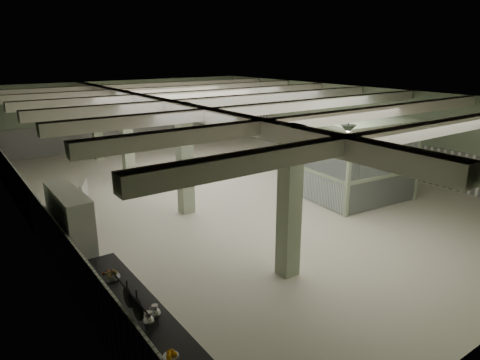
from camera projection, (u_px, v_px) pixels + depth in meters
floor at (232, 191)px, 16.34m from camera, size 20.00×20.00×0.00m
ceiling at (231, 95)px, 15.29m from camera, size 14.00×20.00×0.02m
wall_back at (130, 113)px, 23.62m from camera, size 14.00×0.02×3.60m
wall_left at (25, 175)px, 11.94m from camera, size 0.02×20.00×3.60m
wall_right at (357, 126)px, 19.69m from camera, size 0.02×20.00×3.60m
wainscot_left at (31, 210)px, 12.25m from camera, size 0.05×19.90×1.50m
wainscot_right at (355, 148)px, 19.98m from camera, size 0.05×19.90×1.50m
wainscot_back at (131, 132)px, 23.90m from camera, size 13.90×0.05×1.50m
girder at (168, 106)px, 13.97m from camera, size 0.45×19.90×0.40m
beam_a at (421, 131)px, 9.49m from camera, size 13.90×0.35×0.32m
beam_b at (337, 117)px, 11.44m from camera, size 13.90×0.35×0.32m
beam_c at (276, 107)px, 13.39m from camera, size 13.90×0.35×0.32m
beam_d at (231, 100)px, 15.34m from camera, size 13.90×0.35×0.32m
beam_e at (197, 95)px, 17.29m from camera, size 13.90×0.35×0.32m
beam_f at (169, 90)px, 19.24m from camera, size 13.90×0.35×0.32m
beam_g at (146, 86)px, 21.20m from camera, size 13.90×0.35×0.32m
column_a at (289, 203)px, 9.75m from camera, size 0.42×0.42×3.60m
column_b at (185, 159)px, 13.65m from camera, size 0.42×0.42×3.60m
column_c at (127, 135)px, 17.55m from camera, size 0.42×0.42×3.60m
column_d at (96, 122)px, 20.67m from camera, size 0.42×0.42×3.60m
hook_rail at (130, 293)px, 6.03m from camera, size 0.02×1.20×0.02m
pendant_front at (348, 129)px, 11.83m from camera, size 0.44×0.44×0.22m
pendant_mid at (235, 108)px, 16.12m from camera, size 0.44×0.44×0.22m
pendant_back at (174, 97)px, 20.02m from camera, size 0.44×0.44×0.22m
prep_counter at (142, 339)px, 7.21m from camera, size 0.89×5.10×0.91m
pitcher_near at (149, 320)px, 6.78m from camera, size 0.24×0.26×0.28m
pitcher_far at (155, 312)px, 6.97m from camera, size 0.22×0.24×0.27m
veg_colander at (110, 275)px, 8.22m from camera, size 0.39×0.39×0.18m
orange_bowl at (171, 358)px, 6.07m from camera, size 0.29×0.29×0.08m
skillet_near at (138, 309)px, 6.03m from camera, size 0.04×0.32×0.32m
skillet_far at (128, 298)px, 6.32m from camera, size 0.04×0.30×0.30m
walkin_cooler at (73, 236)px, 9.93m from camera, size 0.90×2.20×2.01m
guard_booth at (356, 145)px, 15.16m from camera, size 3.80×3.30×2.87m
filing_cabinet at (391, 173)px, 16.40m from camera, size 0.42×0.60×1.28m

